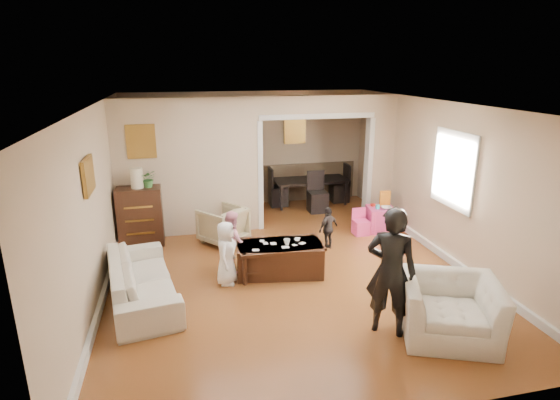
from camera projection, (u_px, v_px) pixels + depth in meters
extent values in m
plane|color=#965026|center=(283.00, 264.00, 7.39)|extent=(7.00, 7.00, 0.00)
cube|color=#C9AF93|center=(190.00, 168.00, 8.39)|extent=(2.75, 0.18, 2.60)
cube|color=#C9AF93|center=(379.00, 159.00, 9.22)|extent=(0.55, 0.18, 2.60)
cube|color=#C9AF93|center=(317.00, 105.00, 8.60)|extent=(2.22, 0.18, 0.35)
cube|color=white|center=(454.00, 170.00, 7.15)|extent=(0.03, 0.95, 1.10)
cube|color=brown|center=(141.00, 141.00, 7.96)|extent=(0.45, 0.03, 0.55)
cube|color=brown|center=(88.00, 176.00, 5.72)|extent=(0.03, 0.55, 0.40)
cube|color=brown|center=(295.00, 130.00, 10.34)|extent=(0.45, 0.03, 0.55)
imported|color=white|center=(142.00, 279.00, 6.20)|extent=(1.14, 2.19, 0.61)
imported|color=tan|center=(223.00, 225.00, 8.21)|extent=(1.02, 1.02, 0.67)
imported|color=white|center=(450.00, 309.00, 5.34)|extent=(1.39, 1.31, 0.72)
cube|color=#371C10|center=(140.00, 216.00, 8.06)|extent=(0.78, 0.44, 1.07)
cylinder|color=beige|center=(137.00, 178.00, 7.85)|extent=(0.22, 0.22, 0.36)
imported|color=#3B7735|center=(149.00, 179.00, 7.90)|extent=(0.28, 0.25, 0.31)
cube|color=#391F12|center=(280.00, 258.00, 7.01)|extent=(1.40, 0.87, 0.49)
imported|color=silver|center=(287.00, 242.00, 6.90)|extent=(0.11, 0.11, 0.09)
cube|color=#E43C89|center=(380.00, 219.00, 8.81)|extent=(0.57, 0.57, 0.48)
cube|color=yellow|center=(385.00, 198.00, 8.82)|extent=(0.21, 0.10, 0.30)
cylinder|color=#26B1C0|center=(378.00, 207.00, 8.66)|extent=(0.08, 0.08, 0.08)
cube|color=red|center=(373.00, 205.00, 8.82)|extent=(0.09, 0.07, 0.05)
imported|color=white|center=(386.00, 208.00, 8.63)|extent=(0.24, 0.24, 0.05)
imported|color=black|center=(309.00, 191.00, 10.55)|extent=(1.76, 1.03, 0.61)
imported|color=black|center=(391.00, 271.00, 5.30)|extent=(0.71, 0.66, 1.62)
imported|color=white|center=(226.00, 253.00, 6.61)|extent=(0.45, 0.55, 0.97)
imported|color=pink|center=(233.00, 241.00, 7.07)|extent=(0.45, 0.54, 0.98)
imported|color=black|center=(328.00, 228.00, 7.89)|extent=(0.49, 0.40, 0.78)
cube|color=white|center=(297.00, 239.00, 7.15)|extent=(0.12, 0.12, 0.00)
cube|color=white|center=(297.00, 240.00, 7.09)|extent=(0.08, 0.09, 0.00)
cube|color=white|center=(302.00, 243.00, 6.96)|extent=(0.12, 0.11, 0.00)
cube|color=white|center=(273.00, 244.00, 6.95)|extent=(0.09, 0.11, 0.00)
cube|color=white|center=(294.00, 245.00, 6.89)|extent=(0.08, 0.09, 0.00)
cube|color=white|center=(262.00, 241.00, 7.05)|extent=(0.09, 0.10, 0.00)
cube|color=white|center=(285.00, 247.00, 6.81)|extent=(0.11, 0.09, 0.00)
cube|color=white|center=(266.00, 243.00, 6.95)|extent=(0.07, 0.09, 0.00)
cube|color=white|center=(256.00, 250.00, 6.70)|extent=(0.11, 0.09, 0.00)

